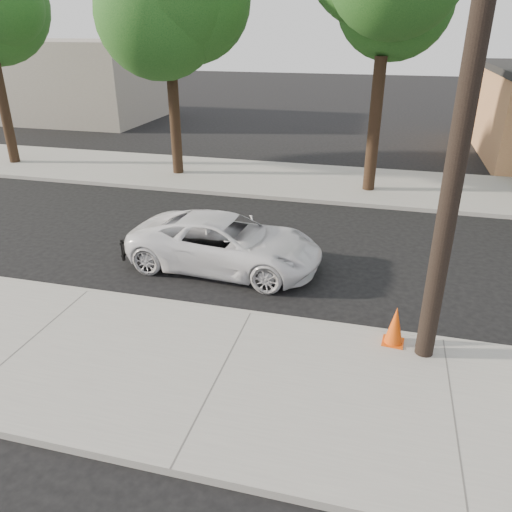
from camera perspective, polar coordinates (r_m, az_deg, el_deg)
name	(u,v)px	position (r m, az deg, el deg)	size (l,w,h in m)	color
ground	(272,276)	(12.85, 1.86, -2.28)	(120.00, 120.00, 0.00)	black
near_sidewalk	(219,377)	(9.31, -4.22, -13.63)	(90.00, 4.40, 0.15)	gray
far_sidewalk	(319,182)	(20.64, 7.19, 8.39)	(90.00, 5.00, 0.15)	gray
curb_near	(251,315)	(11.03, -0.58, -6.76)	(90.00, 0.12, 0.16)	#9E9B93
building_far	(52,80)	(38.57, -22.30, 18.13)	(14.00, 8.00, 5.00)	gray
utility_pole	(465,108)	(8.62, 22.81, 15.29)	(1.40, 0.34, 9.00)	black
tree_b	(171,17)	(20.93, -9.67, 25.35)	(4.34, 4.20, 8.45)	black
police_cruiser	(226,243)	(13.04, -3.46, 1.50)	(2.32, 5.03, 1.40)	white
traffic_cone	(395,326)	(10.18, 15.61, -7.68)	(0.45, 0.45, 0.80)	#E44C0C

